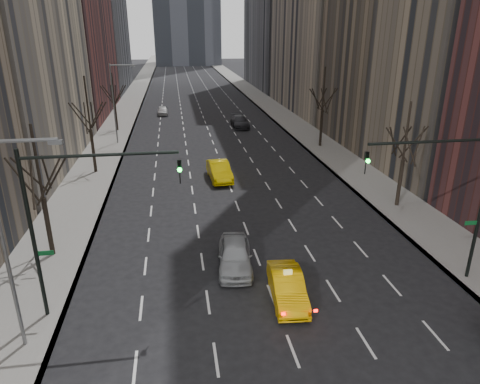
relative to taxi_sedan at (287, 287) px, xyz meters
name	(u,v)px	position (x,y,z in m)	size (l,w,h in m)	color
sidewalk_left	(128,108)	(-12.93, 58.35, -0.65)	(4.50, 320.00, 0.15)	slate
sidewalk_right	(267,104)	(11.57, 58.35, -0.65)	(4.50, 320.00, 0.15)	slate
tree_lw_b	(43,198)	(-12.68, 6.35, 3.00)	(3.36, 3.50, 7.82)	black
tree_lw_c	(91,131)	(-12.68, 22.35, 3.32)	(3.36, 3.50, 8.74)	black
tree_lw_d	(115,104)	(-12.68, 40.35, 2.84)	(3.36, 3.50, 7.36)	black
tree_rw_b	(403,160)	(11.32, 10.35, 3.00)	(3.36, 3.50, 7.82)	black
tree_rw_c	(322,112)	(11.32, 28.35, 3.32)	(3.36, 3.50, 8.74)	black
traffic_mast_left	(69,207)	(-9.79, 0.35, 4.77)	(6.69, 0.39, 8.00)	black
traffic_mast_right	(456,185)	(8.42, 0.35, 4.77)	(6.69, 0.39, 8.00)	black
streetlight_near	(10,227)	(-11.52, -1.65, 4.90)	(2.83, 0.22, 9.00)	slate
streetlight_far	(116,96)	(-11.52, 33.35, 4.90)	(2.83, 0.22, 9.00)	slate
taxi_sedan	(287,287)	(0.00, 0.00, 0.00)	(1.52, 4.37, 1.44)	#FFBA05
silver_sedan_ahead	(235,255)	(-2.14, 3.40, 0.08)	(1.88, 4.67, 1.59)	#9B9EA2
far_taxi	(219,171)	(-1.37, 18.71, 0.10)	(1.73, 4.97, 1.64)	yellow
far_suv_grey	(240,122)	(3.79, 40.19, 0.05)	(2.16, 5.30, 1.54)	#29292E
far_car_white	(163,111)	(-6.89, 51.08, -0.05)	(1.58, 3.92, 1.34)	silver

